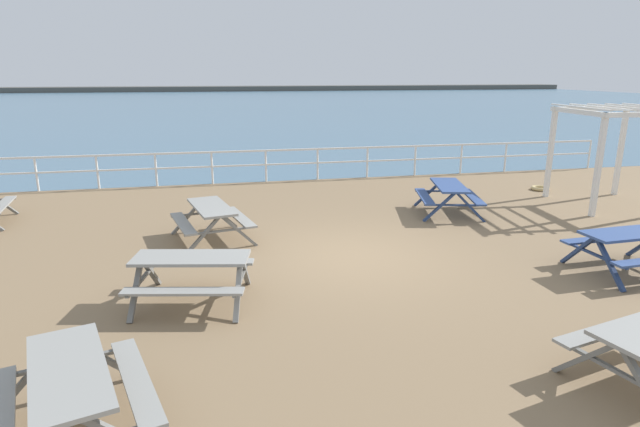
{
  "coord_description": "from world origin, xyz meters",
  "views": [
    {
      "loc": [
        -2.67,
        -9.52,
        3.58
      ],
      "look_at": [
        -0.57,
        0.47,
        0.8
      ],
      "focal_mm": 29.3,
      "sensor_mm": 36.0,
      "label": 1
    }
  ],
  "objects_px": {
    "picnic_table_mid_centre": "(449,192)",
    "lattice_pergola": "(614,133)",
    "picnic_table_corner": "(192,268)",
    "picnic_table_far_right": "(70,385)",
    "picnic_table_seaward": "(212,214)",
    "picnic_table_far_left": "(631,242)"
  },
  "relations": [
    {
      "from": "picnic_table_mid_centre",
      "to": "lattice_pergola",
      "type": "distance_m",
      "value": 4.89
    },
    {
      "from": "picnic_table_far_left",
      "to": "picnic_table_seaward",
      "type": "bearing_deg",
      "value": 151.57
    },
    {
      "from": "picnic_table_far_right",
      "to": "picnic_table_corner",
      "type": "xyz_separation_m",
      "value": [
        1.1,
        3.04,
        0.0
      ]
    },
    {
      "from": "picnic_table_mid_centre",
      "to": "picnic_table_far_left",
      "type": "relative_size",
      "value": 1.12
    },
    {
      "from": "picnic_table_corner",
      "to": "picnic_table_mid_centre",
      "type": "bearing_deg",
      "value": 44.93
    },
    {
      "from": "picnic_table_far_right",
      "to": "lattice_pergola",
      "type": "xyz_separation_m",
      "value": [
        12.16,
        7.23,
        1.41
      ]
    },
    {
      "from": "picnic_table_mid_centre",
      "to": "picnic_table_seaward",
      "type": "relative_size",
      "value": 1.01
    },
    {
      "from": "picnic_table_mid_centre",
      "to": "lattice_pergola",
      "type": "relative_size",
      "value": 0.77
    },
    {
      "from": "picnic_table_corner",
      "to": "lattice_pergola",
      "type": "distance_m",
      "value": 11.92
    },
    {
      "from": "lattice_pergola",
      "to": "picnic_table_mid_centre",
      "type": "bearing_deg",
      "value": -175.35
    },
    {
      "from": "picnic_table_corner",
      "to": "picnic_table_far_right",
      "type": "bearing_deg",
      "value": -98.34
    },
    {
      "from": "picnic_table_far_right",
      "to": "lattice_pergola",
      "type": "height_order",
      "value": "lattice_pergola"
    },
    {
      "from": "picnic_table_far_right",
      "to": "picnic_table_seaward",
      "type": "xyz_separation_m",
      "value": [
        1.44,
        6.25,
        0.0
      ]
    },
    {
      "from": "picnic_table_seaward",
      "to": "picnic_table_corner",
      "type": "xyz_separation_m",
      "value": [
        -0.34,
        -3.22,
        0.0
      ]
    },
    {
      "from": "picnic_table_seaward",
      "to": "lattice_pergola",
      "type": "xyz_separation_m",
      "value": [
        10.72,
        0.98,
        1.41
      ]
    },
    {
      "from": "picnic_table_seaward",
      "to": "picnic_table_mid_centre",
      "type": "bearing_deg",
      "value": -93.39
    },
    {
      "from": "picnic_table_far_right",
      "to": "picnic_table_corner",
      "type": "height_order",
      "value": "same"
    },
    {
      "from": "picnic_table_far_left",
      "to": "picnic_table_corner",
      "type": "xyz_separation_m",
      "value": [
        -7.8,
        0.32,
        0.0
      ]
    },
    {
      "from": "picnic_table_mid_centre",
      "to": "picnic_table_far_right",
      "type": "xyz_separation_m",
      "value": [
        -7.48,
        -7.25,
        0.0
      ]
    },
    {
      "from": "picnic_table_mid_centre",
      "to": "picnic_table_corner",
      "type": "relative_size",
      "value": 1.02
    },
    {
      "from": "picnic_table_mid_centre",
      "to": "picnic_table_seaward",
      "type": "bearing_deg",
      "value": 113.3
    },
    {
      "from": "picnic_table_seaward",
      "to": "lattice_pergola",
      "type": "distance_m",
      "value": 10.86
    }
  ]
}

